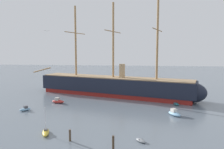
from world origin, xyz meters
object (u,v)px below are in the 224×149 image
motorboat_mid_right (174,113)px  dinghy_alongside_stern (176,104)px  dinghy_far_right (200,94)px  mooring_piling_left_pair (70,135)px  mooring_piling_nearest (113,143)px  tall_ship (113,86)px  sailboat_foreground_left (46,132)px  motorboat_alongside_bow (58,101)px  dinghy_foreground_right (141,140)px  seagull_in_flight (47,31)px  motorboat_mid_left (25,109)px  sailboat_distant_centre (125,87)px

motorboat_mid_right → dinghy_alongside_stern: size_ratio=1.51×
motorboat_mid_right → dinghy_far_right: 30.16m
dinghy_far_right → mooring_piling_left_pair: (-33.55, -44.52, 0.78)m
mooring_piling_nearest → dinghy_alongside_stern: bearing=64.3°
tall_ship → sailboat_foreground_left: bearing=-103.0°
motorboat_alongside_bow → mooring_piling_left_pair: 29.00m
tall_ship → sailboat_foreground_left: size_ratio=12.37×
mooring_piling_nearest → mooring_piling_left_pair: bearing=162.0°
tall_ship → dinghy_foreground_right: size_ratio=28.48×
dinghy_alongside_stern → seagull_in_flight: bearing=-147.2°
dinghy_far_right → mooring_piling_left_pair: bearing=-127.0°
dinghy_foreground_right → motorboat_alongside_bow: size_ratio=0.54×
motorboat_mid_right → dinghy_far_right: motorboat_mid_right is taller
dinghy_alongside_stern → mooring_piling_left_pair: mooring_piling_left_pair is taller
dinghy_foreground_right → motorboat_mid_right: (8.17, 16.32, 0.32)m
motorboat_mid_left → seagull_in_flight: seagull_in_flight is taller
tall_ship → mooring_piling_nearest: (4.81, -41.67, -2.28)m
tall_ship → sailboat_distant_centre: (3.06, 16.67, -3.05)m
dinghy_far_right → seagull_in_flight: bearing=-138.9°
motorboat_mid_right → mooring_piling_nearest: size_ratio=1.81×
dinghy_far_right → mooring_piling_nearest: mooring_piling_nearest is taller
sailboat_distant_centre → mooring_piling_left_pair: (-6.06, -55.80, 0.62)m
motorboat_mid_left → sailboat_distant_centre: sailboat_distant_centre is taller
tall_ship → dinghy_foreground_right: 39.25m
dinghy_foreground_right → mooring_piling_nearest: 5.72m
motorboat_mid_right → sailboat_distant_centre: size_ratio=0.90×
seagull_in_flight → mooring_piling_nearest: bearing=-36.9°
sailboat_foreground_left → dinghy_alongside_stern: bearing=42.4°
tall_ship → motorboat_alongside_bow: size_ratio=15.46×
motorboat_mid_right → seagull_in_flight: (-27.67, -8.58, 19.08)m
dinghy_alongside_stern → dinghy_far_right: size_ratio=1.41×
motorboat_mid_left → motorboat_alongside_bow: (5.45, 9.04, 0.14)m
dinghy_foreground_right → motorboat_mid_left: bearing=151.4°
motorboat_mid_right → dinghy_far_right: size_ratio=2.13×
dinghy_foreground_right → dinghy_alongside_stern: 28.90m
motorboat_mid_right → mooring_piling_left_pair: bearing=-139.4°
sailboat_foreground_left → motorboat_mid_right: (25.77, 14.96, 0.15)m
sailboat_foreground_left → motorboat_mid_right: 29.80m
seagull_in_flight → motorboat_alongside_bow: bearing=105.2°
tall_ship → dinghy_alongside_stern: 22.67m
dinghy_alongside_stern → sailboat_foreground_left: bearing=-137.6°
dinghy_alongside_stern → tall_ship: bearing=150.5°
tall_ship → motorboat_alongside_bow: tall_ship is taller
dinghy_far_right → sailboat_foreground_left: bearing=-132.9°
sailboat_foreground_left → seagull_in_flight: size_ratio=5.09×
mooring_piling_left_pair → seagull_in_flight: (-7.36, 8.84, 18.65)m
motorboat_mid_right → sailboat_distant_centre: 40.94m
dinghy_alongside_stern → motorboat_mid_left: bearing=-165.0°
motorboat_alongside_bow → dinghy_alongside_stern: motorboat_alongside_bow is taller
tall_ship → dinghy_far_right: 31.19m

